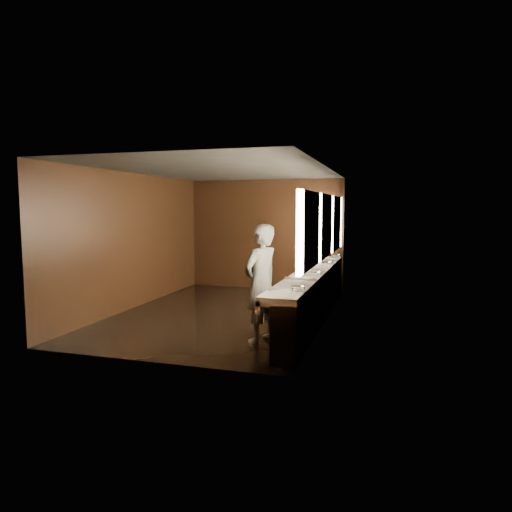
% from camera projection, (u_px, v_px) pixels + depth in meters
% --- Properties ---
extents(floor, '(6.00, 6.00, 0.00)m').
position_uv_depth(floor, '(225.00, 313.00, 9.05)').
color(floor, black).
rests_on(floor, ground).
extents(ceiling, '(4.00, 6.00, 0.02)m').
position_uv_depth(ceiling, '(224.00, 170.00, 8.76)').
color(ceiling, '#2D2D2B').
rests_on(ceiling, wall_back).
extents(wall_back, '(4.00, 0.02, 2.80)m').
position_uv_depth(wall_back, '(265.00, 234.00, 11.76)').
color(wall_back, black).
rests_on(wall_back, floor).
extents(wall_front, '(4.00, 0.02, 2.80)m').
position_uv_depth(wall_front, '(145.00, 259.00, 6.05)').
color(wall_front, black).
rests_on(wall_front, floor).
extents(wall_left, '(0.02, 6.00, 2.80)m').
position_uv_depth(wall_left, '(134.00, 241.00, 9.47)').
color(wall_left, black).
rests_on(wall_left, floor).
extents(wall_right, '(0.02, 6.00, 2.80)m').
position_uv_depth(wall_right, '(327.00, 245.00, 8.33)').
color(wall_right, black).
rests_on(wall_right, floor).
extents(sink_counter, '(0.55, 5.40, 1.01)m').
position_uv_depth(sink_counter, '(315.00, 293.00, 8.49)').
color(sink_counter, black).
rests_on(sink_counter, floor).
extents(mirror_band, '(0.06, 5.03, 1.15)m').
position_uv_depth(mirror_band, '(326.00, 226.00, 8.30)').
color(mirror_band, '#FCE8C4').
rests_on(mirror_band, wall_right).
extents(person, '(0.68, 0.79, 1.84)m').
position_uv_depth(person, '(261.00, 283.00, 7.04)').
color(person, '#7FACBD').
rests_on(person, floor).
extents(trash_bin, '(0.46, 0.46, 0.58)m').
position_uv_depth(trash_bin, '(293.00, 314.00, 7.69)').
color(trash_bin, black).
rests_on(trash_bin, floor).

